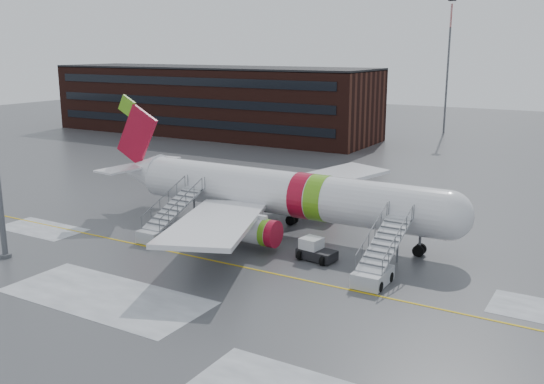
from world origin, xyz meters
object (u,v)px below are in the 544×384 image
Objects in this scene: airliner at (274,193)px; airstair_fwd at (377,266)px; airstair_aft at (163,226)px; pushback_tug at (315,250)px.

airstair_fwd is (11.97, -6.54, -2.35)m from airliner.
airstair_aft reaches higher than pushback_tug.
airliner is at bearing 43.16° from airstair_aft.
airliner is 4.55× the size of airstair_aft.
airstair_fwd and airstair_aft have the same top height.
airliner is 11.50× the size of pushback_tug.
airstair_fwd is at bearing -28.64° from airliner.
airliner is at bearing 142.74° from pushback_tug.
airstair_aft is (-18.94, 0.00, 0.00)m from airstair_fwd.
airliner reaches higher than airstair_aft.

